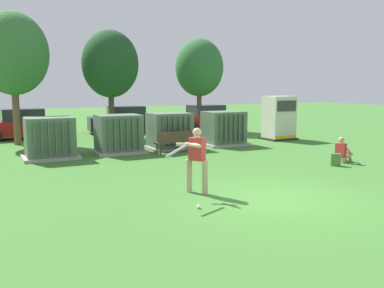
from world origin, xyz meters
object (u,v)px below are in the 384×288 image
object	(u,v)px
transformer_west	(50,138)
transformer_mid_west	(119,134)
sports_ball	(199,207)
parked_car_left_of_center	(21,125)
park_bench	(174,140)
batter	(196,157)
transformer_east	(224,129)
seated_spectator	(342,152)
generator_enclosure	(279,118)
backpack	(336,160)
parked_car_rightmost	(204,118)
parked_car_right_of_center	(124,120)
transformer_mid_east	(170,131)

from	to	relation	value
transformer_west	transformer_mid_west	size ratio (longest dim) A/B	1.00
sports_ball	parked_car_left_of_center	world-z (taller)	parked_car_left_of_center
sports_ball	parked_car_left_of_center	xyz separation A→B (m)	(-2.57, 15.86, 0.71)
park_bench	sports_ball	bearing A→B (deg)	-110.36
batter	sports_ball	xyz separation A→B (m)	(-0.57, -1.25, -0.93)
transformer_east	park_bench	xyz separation A→B (m)	(-3.06, -1.04, -0.25)
seated_spectator	sports_ball	bearing A→B (deg)	-158.99
generator_enclosure	park_bench	bearing A→B (deg)	-166.97
sports_ball	backpack	size ratio (longest dim) A/B	0.20
transformer_west	parked_car_left_of_center	size ratio (longest dim) A/B	0.49
transformer_east	generator_enclosure	bearing A→B (deg)	8.15
generator_enclosure	parked_car_rightmost	xyz separation A→B (m)	(-1.22, 6.08, -0.38)
transformer_east	park_bench	size ratio (longest dim) A/B	1.14
batter	parked_car_rightmost	bearing A→B (deg)	60.93
transformer_east	parked_car_right_of_center	bearing A→B (deg)	109.16
transformer_west	backpack	xyz separation A→B (m)	(8.87, -6.17, -0.57)
transformer_mid_east	transformer_west	bearing A→B (deg)	-176.44
parked_car_rightmost	generator_enclosure	bearing A→B (deg)	-78.66
park_bench	parked_car_right_of_center	world-z (taller)	parked_car_right_of_center
transformer_mid_east	batter	bearing A→B (deg)	-108.72
transformer_west	generator_enclosure	bearing A→B (deg)	3.55
generator_enclosure	parked_car_right_of_center	world-z (taller)	generator_enclosure
parked_car_left_of_center	seated_spectator	bearing A→B (deg)	-52.08
parked_car_right_of_center	transformer_east	bearing A→B (deg)	-70.84
parked_car_right_of_center	parked_car_rightmost	bearing A→B (deg)	-9.36
batter	seated_spectator	size ratio (longest dim) A/B	1.81
transformer_mid_east	sports_ball	xyz separation A→B (m)	(-3.18, -8.97, -0.74)
backpack	parked_car_rightmost	xyz separation A→B (m)	(1.66, 12.98, 0.54)
batter	sports_ball	bearing A→B (deg)	-114.43
transformer_west	park_bench	world-z (taller)	transformer_west
generator_enclosure	batter	size ratio (longest dim) A/B	1.32
park_bench	transformer_west	bearing A→B (deg)	170.38
batter	parked_car_left_of_center	size ratio (longest dim) A/B	0.41
batter	parked_car_left_of_center	bearing A→B (deg)	102.12
transformer_mid_east	parked_car_left_of_center	bearing A→B (deg)	129.82
batter	parked_car_left_of_center	distance (m)	14.95
transformer_mid_east	generator_enclosure	xyz separation A→B (m)	(6.50, 0.40, 0.35)
seated_spectator	transformer_east	bearing A→B (deg)	104.92
parked_car_rightmost	backpack	bearing A→B (deg)	-97.27
transformer_west	backpack	distance (m)	10.82
parked_car_right_of_center	generator_enclosure	bearing A→B (deg)	-47.60
generator_enclosure	backpack	world-z (taller)	generator_enclosure
park_bench	parked_car_right_of_center	size ratio (longest dim) A/B	0.42
generator_enclosure	sports_ball	bearing A→B (deg)	-135.94
parked_car_rightmost	transformer_east	bearing A→B (deg)	-110.77
transformer_east	parked_car_left_of_center	world-z (taller)	same
transformer_mid_west	sports_ball	bearing A→B (deg)	-94.87
transformer_mid_east	transformer_east	world-z (taller)	same
transformer_west	generator_enclosure	world-z (taller)	generator_enclosure
seated_spectator	transformer_mid_west	bearing A→B (deg)	138.93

